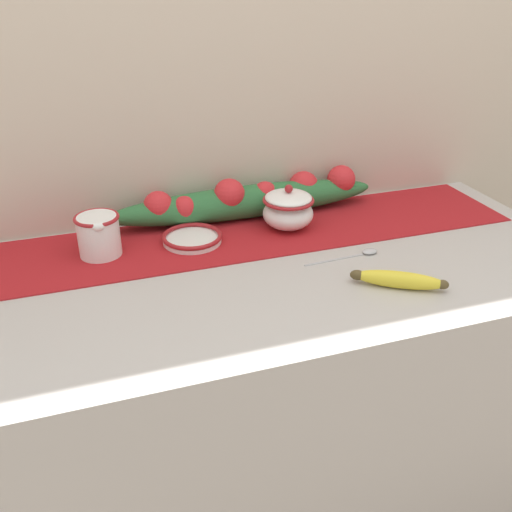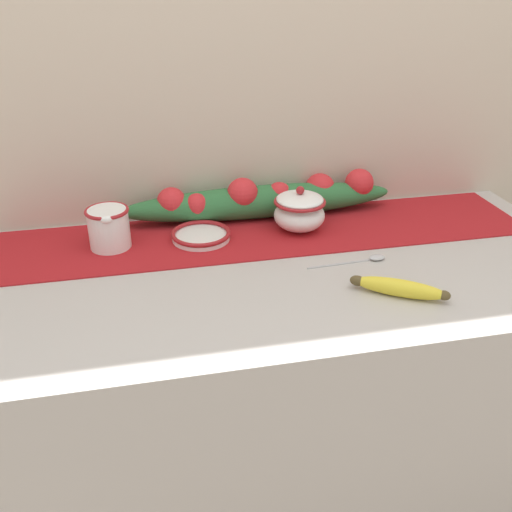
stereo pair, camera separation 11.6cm
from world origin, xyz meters
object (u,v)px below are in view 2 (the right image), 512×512
object	(u,v)px
small_dish	(201,235)
banana	(399,288)
sugar_bowl	(299,211)
cream_pitcher	(109,226)
spoon	(371,259)

from	to	relation	value
small_dish	banana	size ratio (longest dim) A/B	0.80
small_dish	sugar_bowl	bearing A→B (deg)	0.93
small_dish	cream_pitcher	bearing A→B (deg)	178.58
small_dish	banana	world-z (taller)	banana
small_dish	banana	distance (m)	0.48
banana	spoon	bearing A→B (deg)	88.68
cream_pitcher	sugar_bowl	distance (m)	0.45
cream_pitcher	banana	bearing A→B (deg)	-31.15
sugar_bowl	small_dish	distance (m)	0.24
sugar_bowl	spoon	world-z (taller)	sugar_bowl
cream_pitcher	spoon	xyz separation A→B (m)	(0.56, -0.19, -0.05)
sugar_bowl	spoon	bearing A→B (deg)	-58.77
sugar_bowl	banana	world-z (taller)	sugar_bowl
banana	spoon	world-z (taller)	banana
banana	sugar_bowl	bearing A→B (deg)	107.89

